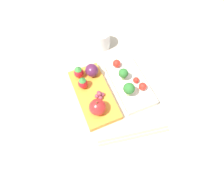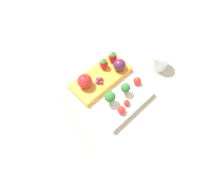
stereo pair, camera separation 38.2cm
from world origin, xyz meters
The scene contains 15 objects.
ground_plane centered at (0.00, 0.00, 0.00)m, with size 4.00×4.00×0.00m, color #BCB29E.
bento_box_savoury centered at (0.01, 0.06, 0.01)m, with size 0.20×0.11×0.02m.
bento_box_fruit centered at (0.01, -0.06, 0.01)m, with size 0.22×0.12×0.02m.
broccoli_floret_0 centered at (-0.01, 0.04, 0.05)m, with size 0.03×0.03×0.05m.
broccoli_floret_1 centered at (0.05, 0.04, 0.06)m, with size 0.03×0.03×0.05m.
cherry_tomato_0 centered at (0.02, 0.08, 0.03)m, with size 0.02×0.02×0.02m.
cherry_tomato_1 centered at (0.05, 0.09, 0.04)m, with size 0.03×0.03×0.03m.
cherry_tomato_2 centered at (-0.06, 0.04, 0.04)m, with size 0.03×0.03×0.03m.
apple centered at (0.07, -0.07, 0.05)m, with size 0.05×0.05×0.06m.
strawberry_0 centered at (-0.06, -0.09, 0.04)m, with size 0.03×0.03×0.05m.
strawberry_1 centered at (-0.02, -0.08, 0.04)m, with size 0.03×0.03×0.05m.
plum centered at (-0.06, -0.04, 0.04)m, with size 0.05×0.04×0.04m.
grape_cluster centered at (0.03, -0.05, 0.03)m, with size 0.03×0.03×0.02m.
drinking_cup centered at (-0.19, 0.03, 0.03)m, with size 0.06×0.06×0.07m.
chopsticks_pair centered at (0.17, 0.01, 0.00)m, with size 0.04×0.21×0.01m.
Camera 1 is at (0.32, -0.11, 0.56)m, focal length 32.00 mm.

